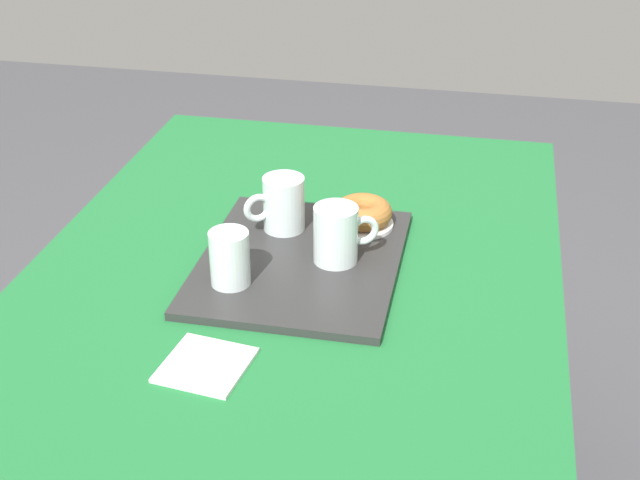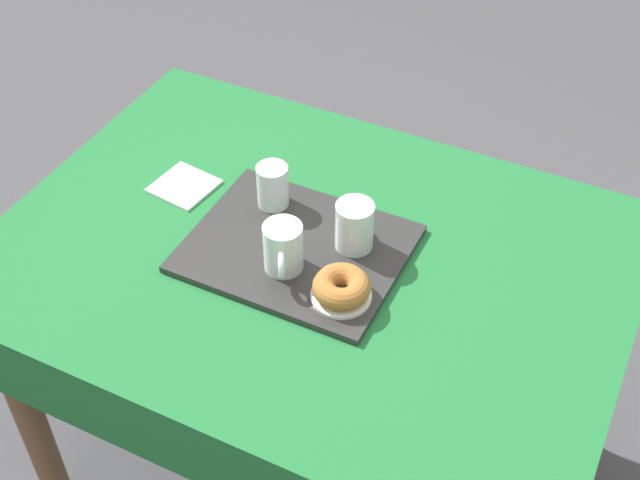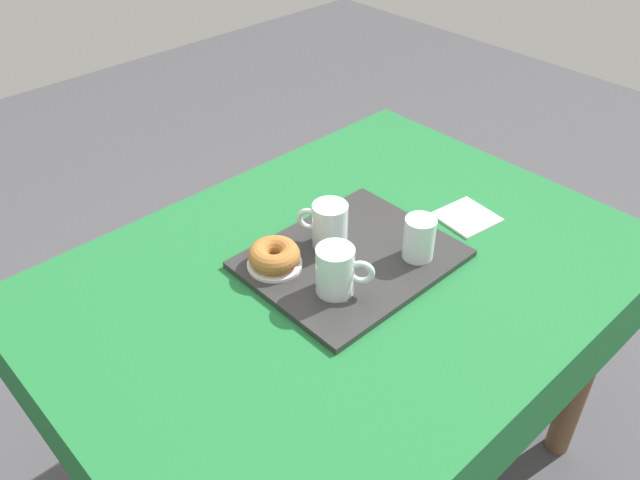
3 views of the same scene
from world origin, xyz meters
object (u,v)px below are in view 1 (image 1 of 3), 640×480
(dining_table, at_px, (299,310))
(tea_mug_left, at_px, (283,205))
(serving_tray, at_px, (300,261))
(paper_napkin, at_px, (206,365))
(tea_mug_right, at_px, (337,236))
(water_glass_near, at_px, (230,261))
(sugar_donut_left, at_px, (363,212))
(donut_plate_left, at_px, (362,224))

(dining_table, relative_size, tea_mug_left, 12.01)
(serving_tray, relative_size, tea_mug_left, 4.05)
(serving_tray, relative_size, paper_napkin, 3.48)
(dining_table, xyz_separation_m, tea_mug_left, (-0.07, -0.04, 0.17))
(paper_napkin, bearing_deg, tea_mug_right, 157.02)
(water_glass_near, distance_m, sugar_donut_left, 0.29)
(water_glass_near, bearing_deg, sugar_donut_left, 143.15)
(paper_napkin, bearing_deg, sugar_donut_left, 160.66)
(tea_mug_left, height_order, sugar_donut_left, tea_mug_left)
(donut_plate_left, bearing_deg, paper_napkin, -19.34)
(dining_table, bearing_deg, serving_tray, 21.89)
(water_glass_near, bearing_deg, tea_mug_right, 124.54)
(tea_mug_left, bearing_deg, water_glass_near, -11.09)
(serving_tray, distance_m, tea_mug_right, 0.08)
(tea_mug_right, height_order, water_glass_near, tea_mug_right)
(tea_mug_right, xyz_separation_m, sugar_donut_left, (-0.13, 0.02, -0.02))
(dining_table, bearing_deg, sugar_donut_left, 139.63)
(tea_mug_left, height_order, donut_plate_left, tea_mug_left)
(dining_table, bearing_deg, water_glass_near, -33.41)
(water_glass_near, bearing_deg, tea_mug_left, 168.91)
(sugar_donut_left, bearing_deg, tea_mug_left, -74.52)
(paper_napkin, bearing_deg, donut_plate_left, 160.66)
(water_glass_near, xyz_separation_m, sugar_donut_left, (-0.23, 0.17, -0.01))
(serving_tray, xyz_separation_m, tea_mug_right, (-0.01, 0.06, 0.05))
(dining_table, distance_m, tea_mug_left, 0.19)
(water_glass_near, distance_m, paper_napkin, 0.21)
(serving_tray, xyz_separation_m, paper_napkin, (0.30, -0.07, -0.00))
(donut_plate_left, xyz_separation_m, paper_napkin, (0.43, -0.15, -0.01))
(tea_mug_left, relative_size, donut_plate_left, 0.91)
(dining_table, relative_size, sugar_donut_left, 11.51)
(tea_mug_right, xyz_separation_m, water_glass_near, (0.10, -0.15, -0.01))
(dining_table, height_order, tea_mug_right, tea_mug_right)
(tea_mug_right, bearing_deg, dining_table, -104.81)
(dining_table, xyz_separation_m, water_glass_near, (0.12, -0.08, 0.16))
(tea_mug_left, bearing_deg, paper_napkin, -2.28)
(sugar_donut_left, bearing_deg, paper_napkin, -19.34)
(tea_mug_right, bearing_deg, donut_plate_left, 169.94)
(dining_table, xyz_separation_m, donut_plate_left, (-0.11, 0.09, 0.13))
(serving_tray, distance_m, tea_mug_left, 0.12)
(dining_table, bearing_deg, tea_mug_right, 75.19)
(dining_table, height_order, paper_napkin, paper_napkin)
(serving_tray, relative_size, donut_plate_left, 3.67)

